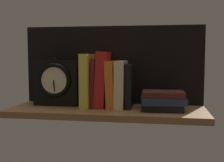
% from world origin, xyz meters
% --- Properties ---
extents(ground_plane, '(0.79, 0.27, 0.03)m').
position_xyz_m(ground_plane, '(0.00, 0.00, -0.01)').
color(ground_plane, brown).
extents(back_panel, '(0.79, 0.01, 0.34)m').
position_xyz_m(back_panel, '(0.00, 0.13, 0.17)').
color(back_panel, black).
rests_on(back_panel, ground_plane).
extents(book_yellow_seinlanguage, '(0.04, 0.17, 0.22)m').
position_xyz_m(book_yellow_seinlanguage, '(-0.09, 0.04, 0.11)').
color(book_yellow_seinlanguage, gold).
rests_on(book_yellow_seinlanguage, ground_plane).
extents(book_maroon_dawkins, '(0.02, 0.12, 0.20)m').
position_xyz_m(book_maroon_dawkins, '(-0.06, 0.04, 0.10)').
color(book_maroon_dawkins, maroon).
rests_on(book_maroon_dawkins, ground_plane).
extents(book_red_requiem, '(0.05, 0.12, 0.23)m').
position_xyz_m(book_red_requiem, '(-0.03, 0.04, 0.11)').
color(book_red_requiem, red).
rests_on(book_red_requiem, ground_plane).
extents(book_orange_pandolfini, '(0.04, 0.15, 0.19)m').
position_xyz_m(book_orange_pandolfini, '(0.01, 0.04, 0.10)').
color(book_orange_pandolfini, orange).
rests_on(book_orange_pandolfini, ground_plane).
extents(book_cream_twain, '(0.04, 0.15, 0.19)m').
position_xyz_m(book_cream_twain, '(0.05, 0.04, 0.10)').
color(book_cream_twain, beige).
rests_on(book_cream_twain, ground_plane).
extents(book_black_skeptic, '(0.03, 0.12, 0.18)m').
position_xyz_m(book_black_skeptic, '(0.09, 0.04, 0.09)').
color(book_black_skeptic, black).
rests_on(book_black_skeptic, ground_plane).
extents(framed_clock, '(0.19, 0.08, 0.21)m').
position_xyz_m(framed_clock, '(-0.23, 0.04, 0.10)').
color(framed_clock, black).
rests_on(framed_clock, ground_plane).
extents(book_stack_side, '(0.18, 0.15, 0.07)m').
position_xyz_m(book_stack_side, '(0.22, -0.00, 0.04)').
color(book_stack_side, black).
rests_on(book_stack_side, ground_plane).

